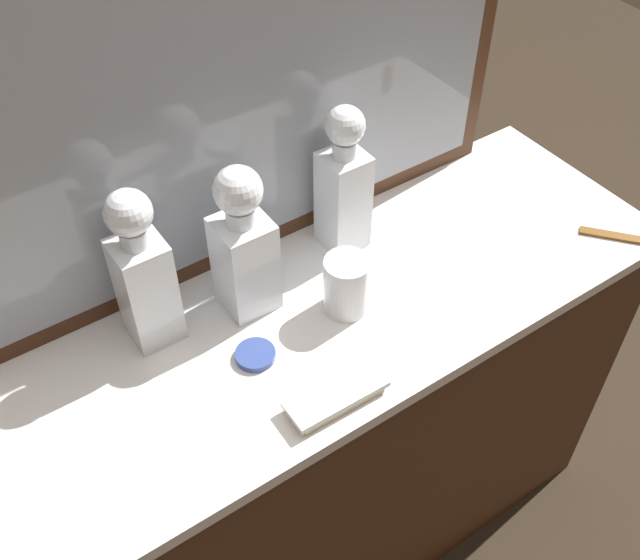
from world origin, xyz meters
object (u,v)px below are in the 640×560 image
at_px(crystal_decanter_far_left, 244,253).
at_px(silver_brush_front, 336,396).
at_px(crystal_decanter_rear, 145,282).
at_px(porcelain_dish, 255,355).
at_px(crystal_decanter_far_right, 343,192).
at_px(crystal_tumbler_right, 346,287).
at_px(tortoiseshell_comb, 613,236).

relative_size(crystal_decanter_far_left, silver_brush_front, 1.74).
bearing_deg(crystal_decanter_rear, porcelain_dish, -52.01).
height_order(crystal_decanter_far_right, crystal_tumbler_right, crystal_decanter_far_right).
height_order(crystal_decanter_rear, crystal_tumbler_right, crystal_decanter_rear).
distance_m(crystal_tumbler_right, porcelain_dish, 0.19).
xyz_separation_m(crystal_decanter_far_right, tortoiseshell_comb, (0.44, -0.28, -0.12)).
height_order(silver_brush_front, tortoiseshell_comb, silver_brush_front).
distance_m(crystal_tumbler_right, silver_brush_front, 0.21).
bearing_deg(crystal_decanter_far_right, crystal_tumbler_right, -123.40).
height_order(crystal_decanter_far_left, silver_brush_front, crystal_decanter_far_left).
bearing_deg(crystal_decanter_rear, silver_brush_front, -59.61).
xyz_separation_m(silver_brush_front, tortoiseshell_comb, (0.66, 0.01, -0.01)).
relative_size(crystal_tumbler_right, porcelain_dish, 1.62).
bearing_deg(crystal_decanter_far_right, porcelain_dish, -151.90).
height_order(crystal_decanter_far_right, silver_brush_front, crystal_decanter_far_right).
bearing_deg(crystal_tumbler_right, silver_brush_front, -130.05).
relative_size(crystal_decanter_far_left, crystal_decanter_far_right, 0.98).
bearing_deg(silver_brush_front, tortoiseshell_comb, 1.15).
bearing_deg(crystal_decanter_rear, tortoiseshell_comb, -18.38).
bearing_deg(crystal_decanter_rear, crystal_decanter_far_left, -9.30).
xyz_separation_m(crystal_decanter_rear, silver_brush_front, (0.17, -0.29, -0.11)).
relative_size(porcelain_dish, tortoiseshell_comb, 0.63).
bearing_deg(tortoiseshell_comb, porcelain_dish, 169.48).
bearing_deg(crystal_tumbler_right, tortoiseshell_comb, -14.93).
bearing_deg(crystal_decanter_far_left, porcelain_dish, -115.54).
distance_m(silver_brush_front, tortoiseshell_comb, 0.66).
bearing_deg(tortoiseshell_comb, crystal_decanter_far_right, 146.87).
bearing_deg(crystal_decanter_far_left, silver_brush_front, -89.24).
bearing_deg(crystal_decanter_far_left, crystal_decanter_far_right, 8.97).
height_order(crystal_decanter_rear, porcelain_dish, crystal_decanter_rear).
bearing_deg(tortoiseshell_comb, crystal_tumbler_right, 165.07).
xyz_separation_m(crystal_decanter_far_right, crystal_tumbler_right, (-0.09, -0.14, -0.07)).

